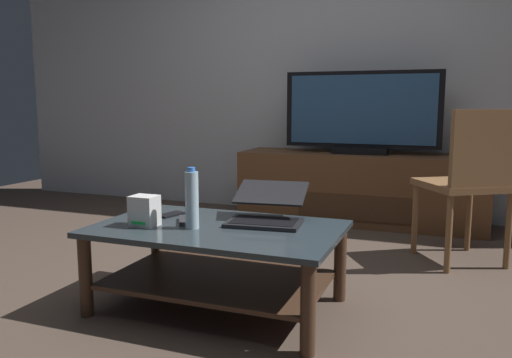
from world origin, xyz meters
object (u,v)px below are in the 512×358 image
object	(u,v)px
laptop	(267,210)
media_cabinet	(360,188)
coffee_table	(217,251)
dining_chair	(471,177)
router_box	(144,211)
cell_phone	(171,214)
tv_remote	(184,220)
water_bottle_near	(192,199)
television	(361,114)

from	to	relation	value
laptop	media_cabinet	bearing A→B (deg)	85.78
coffee_table	dining_chair	bearing A→B (deg)	45.11
router_box	cell_phone	bearing A→B (deg)	90.03
coffee_table	dining_chair	world-z (taller)	dining_chair
media_cabinet	router_box	distance (m)	2.21
coffee_table	laptop	bearing A→B (deg)	41.84
tv_remote	cell_phone	bearing A→B (deg)	110.87
coffee_table	media_cabinet	size ratio (longest dim) A/B	0.59
coffee_table	router_box	size ratio (longest dim) A/B	7.97
coffee_table	water_bottle_near	world-z (taller)	water_bottle_near
television	coffee_table	bearing A→B (deg)	-99.21
media_cabinet	tv_remote	xyz separation A→B (m)	(-0.50, -1.99, 0.13)
laptop	tv_remote	bearing A→B (deg)	-156.60
television	dining_chair	world-z (taller)	television
coffee_table	router_box	bearing A→B (deg)	-160.10
television	router_box	distance (m)	2.22
router_box	television	bearing A→B (deg)	73.10
media_cabinet	water_bottle_near	size ratio (longest dim) A/B	6.89
laptop	tv_remote	size ratio (longest dim) A/B	2.59
tv_remote	dining_chair	bearing A→B (deg)	11.11
dining_chair	tv_remote	distance (m)	1.69
coffee_table	television	bearing A→B (deg)	80.79
media_cabinet	cell_phone	size ratio (longest dim) A/B	13.71
media_cabinet	coffee_table	bearing A→B (deg)	-99.11
dining_chair	cell_phone	size ratio (longest dim) A/B	6.58
television	cell_phone	xyz separation A→B (m)	(-0.63, -1.85, -0.47)
water_bottle_near	dining_chair	bearing A→B (deg)	44.78
media_cabinet	television	size ratio (longest dim) A/B	1.58
router_box	dining_chair	bearing A→B (deg)	40.75
dining_chair	water_bottle_near	distance (m)	1.68
television	laptop	size ratio (longest dim) A/B	2.92
television	laptop	world-z (taller)	television
television	tv_remote	distance (m)	2.08
laptop	coffee_table	bearing A→B (deg)	-138.16
media_cabinet	router_box	size ratio (longest dim) A/B	13.57
coffee_table	tv_remote	size ratio (longest dim) A/B	7.04
dining_chair	laptop	bearing A→B (deg)	-134.27
media_cabinet	dining_chair	size ratio (longest dim) A/B	2.08
coffee_table	laptop	size ratio (longest dim) A/B	2.72
television	cell_phone	bearing A→B (deg)	-108.91
laptop	router_box	size ratio (longest dim) A/B	2.94
media_cabinet	water_bottle_near	world-z (taller)	water_bottle_near
dining_chair	laptop	size ratio (longest dim) A/B	2.22
coffee_table	television	distance (m)	2.09
router_box	water_bottle_near	distance (m)	0.24
television	water_bottle_near	world-z (taller)	television
dining_chair	tv_remote	world-z (taller)	dining_chair
media_cabinet	dining_chair	xyz separation A→B (m)	(0.78, -0.89, 0.25)
television	dining_chair	distance (m)	1.22
media_cabinet	laptop	bearing A→B (deg)	-94.22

